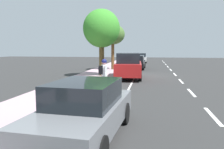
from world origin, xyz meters
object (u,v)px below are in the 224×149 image
(bicycle_at_curb, at_px, (106,87))
(fire_hydrant, at_px, (119,66))
(street_tree_mid_block, at_px, (101,29))
(parked_sedan_white_nearest, at_px, (141,58))
(street_tree_near_cyclist, at_px, (113,35))
(parked_sedan_black_second, at_px, (137,62))
(parked_sedan_grey_far, at_px, (85,110))
(cyclist_with_backpack, at_px, (104,72))
(parked_suv_red_mid, at_px, (129,65))

(bicycle_at_curb, bearing_deg, fire_hydrant, -85.31)
(bicycle_at_curb, height_order, fire_hydrant, fire_hydrant)
(street_tree_mid_block, bearing_deg, parked_sedan_white_nearest, -97.32)
(parked_sedan_white_nearest, xyz_separation_m, street_tree_near_cyclist, (2.40, 13.19, 2.96))
(street_tree_near_cyclist, bearing_deg, parked_sedan_black_second, -140.32)
(parked_sedan_grey_far, xyz_separation_m, cyclist_with_backpack, (0.77, -6.13, 0.35))
(parked_sedan_white_nearest, height_order, bicycle_at_curb, parked_sedan_white_nearest)
(street_tree_mid_block, bearing_deg, parked_sedan_black_second, -107.71)
(street_tree_mid_block, distance_m, fire_hydrant, 5.45)
(street_tree_near_cyclist, height_order, fire_hydrant, street_tree_near_cyclist)
(parked_sedan_grey_far, height_order, street_tree_near_cyclist, street_tree_near_cyclist)
(street_tree_near_cyclist, bearing_deg, street_tree_mid_block, 90.00)
(bicycle_at_curb, bearing_deg, cyclist_with_backpack, -63.31)
(street_tree_mid_block, bearing_deg, street_tree_near_cyclist, -90.00)
(parked_suv_red_mid, bearing_deg, cyclist_with_backpack, 82.33)
(street_tree_near_cyclist, xyz_separation_m, street_tree_mid_block, (0.00, 5.51, 0.16))
(parked_sedan_grey_far, xyz_separation_m, street_tree_mid_block, (2.23, -12.37, 3.12))
(parked_sedan_white_nearest, height_order, parked_sedan_black_second, same)
(parked_sedan_grey_far, bearing_deg, fire_hydrant, -85.05)
(parked_sedan_black_second, height_order, parked_suv_red_mid, parked_suv_red_mid)
(parked_suv_red_mid, xyz_separation_m, bicycle_at_curb, (0.56, 6.24, -0.64))
(parked_sedan_grey_far, relative_size, street_tree_mid_block, 0.85)
(cyclist_with_backpack, distance_m, street_tree_mid_block, 6.99)
(parked_suv_red_mid, distance_m, cyclist_with_backpack, 5.85)
(cyclist_with_backpack, relative_size, fire_hydrant, 2.14)
(parked_sedan_white_nearest, height_order, parked_suv_red_mid, parked_suv_red_mid)
(parked_sedan_grey_far, relative_size, cyclist_with_backpack, 2.51)
(street_tree_near_cyclist, distance_m, street_tree_mid_block, 5.51)
(fire_hydrant, bearing_deg, bicycle_at_curb, 94.69)
(bicycle_at_curb, bearing_deg, parked_sedan_grey_far, 95.47)
(parked_sedan_white_nearest, height_order, parked_sedan_grey_far, same)
(street_tree_mid_block, bearing_deg, cyclist_with_backpack, 103.23)
(parked_sedan_black_second, height_order, cyclist_with_backpack, cyclist_with_backpack)
(parked_suv_red_mid, height_order, bicycle_at_curb, parked_suv_red_mid)
(parked_sedan_grey_far, height_order, fire_hydrant, parked_sedan_grey_far)
(parked_sedan_white_nearest, bearing_deg, street_tree_mid_block, 82.68)
(parked_sedan_white_nearest, xyz_separation_m, cyclist_with_backpack, (0.93, 24.94, 0.35))
(street_tree_near_cyclist, bearing_deg, cyclist_with_backpack, 97.12)
(cyclist_with_backpack, bearing_deg, parked_sedan_grey_far, 97.13)
(parked_sedan_white_nearest, height_order, cyclist_with_backpack, cyclist_with_backpack)
(parked_sedan_black_second, bearing_deg, parked_sedan_grey_far, 89.55)
(parked_sedan_grey_far, bearing_deg, parked_sedan_white_nearest, -90.31)
(parked_suv_red_mid, bearing_deg, parked_sedan_white_nearest, -90.46)
(parked_sedan_white_nearest, distance_m, street_tree_near_cyclist, 13.73)
(parked_suv_red_mid, distance_m, street_tree_near_cyclist, 6.91)
(parked_suv_red_mid, bearing_deg, fire_hydrant, -72.78)
(parked_sedan_white_nearest, relative_size, parked_suv_red_mid, 0.93)
(parked_suv_red_mid, xyz_separation_m, cyclist_with_backpack, (0.78, 5.79, 0.08))
(bicycle_at_curb, distance_m, street_tree_near_cyclist, 12.75)
(parked_sedan_black_second, bearing_deg, street_tree_near_cyclist, 39.68)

